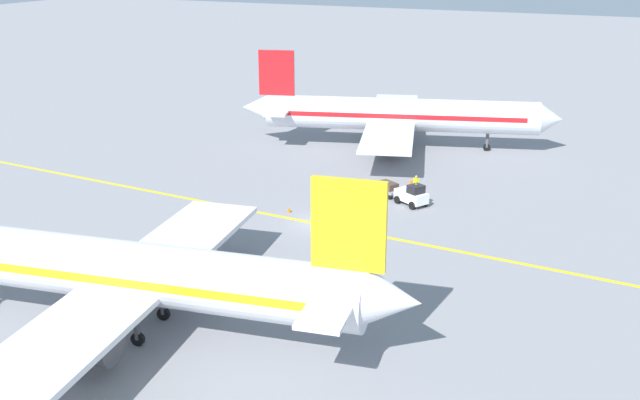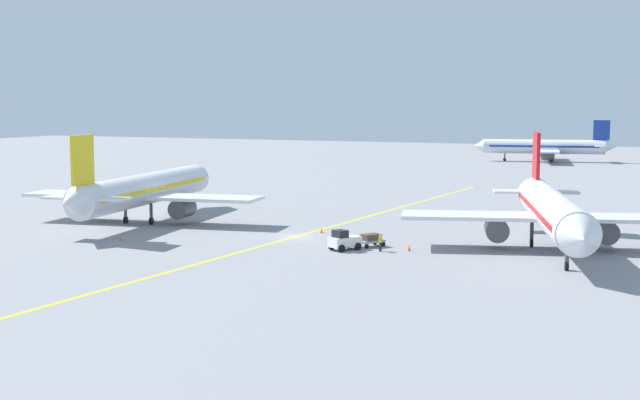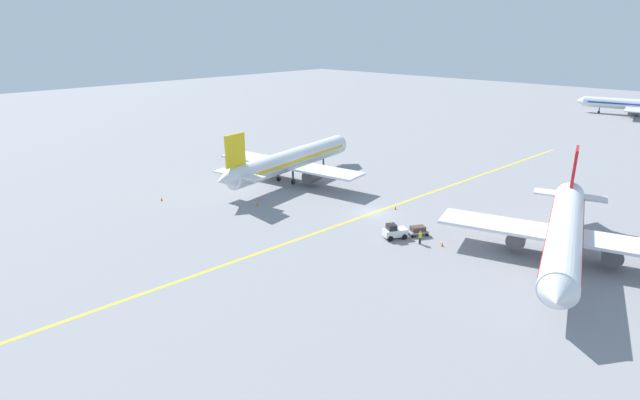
% 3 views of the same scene
% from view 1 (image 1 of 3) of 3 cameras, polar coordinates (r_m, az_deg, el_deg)
% --- Properties ---
extents(ground_plane, '(400.00, 400.00, 0.00)m').
position_cam_1_polar(ground_plane, '(61.59, -0.14, -1.84)').
color(ground_plane, gray).
extents(apron_yellow_centreline, '(8.63, 119.74, 0.01)m').
position_cam_1_polar(apron_yellow_centreline, '(61.58, -0.14, -1.84)').
color(apron_yellow_centreline, yellow).
rests_on(apron_yellow_centreline, ground).
extents(airplane_at_gate, '(28.47, 35.48, 10.60)m').
position_cam_1_polar(airplane_at_gate, '(45.46, -14.79, -5.34)').
color(airplane_at_gate, silver).
rests_on(airplane_at_gate, ground).
extents(airplane_adjacent_stand, '(28.33, 34.87, 10.60)m').
position_cam_1_polar(airplane_adjacent_stand, '(84.12, 5.88, 6.45)').
color(airplane_adjacent_stand, silver).
rests_on(airplane_adjacent_stand, ground).
extents(baggage_tug_white, '(2.84, 3.35, 2.11)m').
position_cam_1_polar(baggage_tug_white, '(66.19, 7.03, 0.36)').
color(baggage_tug_white, white).
rests_on(baggage_tug_white, ground).
extents(baggage_cart_trailing, '(2.51, 2.95, 1.24)m').
position_cam_1_polar(baggage_cart_trailing, '(68.57, 5.18, 0.97)').
color(baggage_cart_trailing, gray).
rests_on(baggage_cart_trailing, ground).
extents(ground_crew_worker, '(0.24, 0.58, 1.68)m').
position_cam_1_polar(ground_crew_worker, '(69.46, 7.33, 1.26)').
color(ground_crew_worker, '#23232D').
rests_on(ground_crew_worker, ground).
extents(traffic_cone_near_nose, '(0.32, 0.32, 0.55)m').
position_cam_1_polar(traffic_cone_near_nose, '(72.20, 6.92, 1.44)').
color(traffic_cone_near_nose, orange).
rests_on(traffic_cone_near_nose, ground).
extents(traffic_cone_mid_apron, '(0.32, 0.32, 0.55)m').
position_cam_1_polar(traffic_cone_mid_apron, '(45.63, 3.02, -9.40)').
color(traffic_cone_mid_apron, orange).
rests_on(traffic_cone_mid_apron, ground).
extents(traffic_cone_far_edge, '(0.32, 0.32, 0.55)m').
position_cam_1_polar(traffic_cone_far_edge, '(64.16, -2.38, -0.72)').
color(traffic_cone_far_edge, orange).
rests_on(traffic_cone_far_edge, ground).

